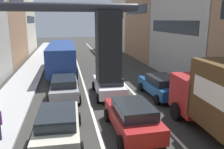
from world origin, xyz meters
TOP-DOWN VIEW (x-y plane):
  - sidewalk_left at (-6.70, 20.00)m, footprint 2.60×64.00m
  - lane_stripe_left at (-1.70, 20.00)m, footprint 0.16×60.00m
  - lane_stripe_right at (1.70, 20.00)m, footprint 0.16×60.00m
  - building_row_right at (9.90, 22.54)m, footprint 7.20×43.90m
  - sedan_centre_lane_second at (-0.10, 6.70)m, footprint 2.13×4.34m
  - wagon_left_lane_second at (-3.53, 6.53)m, footprint 2.16×4.35m
  - hatchback_centre_lane_third at (-0.18, 12.32)m, footprint 2.16×4.35m
  - sedan_left_lane_third at (-3.26, 12.38)m, footprint 2.07×4.30m
  - sedan_right_lane_behind_truck at (3.37, 11.34)m, footprint 2.15×4.35m
  - bus_mid_queue_primary at (-3.44, 20.58)m, footprint 2.88×10.53m

SIDE VIEW (x-z plane):
  - lane_stripe_left at x=-1.70m, z-range 0.00..0.01m
  - lane_stripe_right at x=1.70m, z-range 0.00..0.01m
  - sidewalk_left at x=-6.70m, z-range 0.00..0.14m
  - sedan_centre_lane_second at x=-0.10m, z-range 0.05..1.54m
  - wagon_left_lane_second at x=-3.53m, z-range 0.05..1.54m
  - hatchback_centre_lane_third at x=-0.18m, z-range 0.05..1.54m
  - sedan_left_lane_third at x=-3.26m, z-range 0.05..1.54m
  - sedan_right_lane_behind_truck at x=3.37m, z-range 0.05..1.54m
  - bus_mid_queue_primary at x=-3.44m, z-range 0.31..3.21m
  - building_row_right at x=9.90m, z-range -0.65..11.58m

